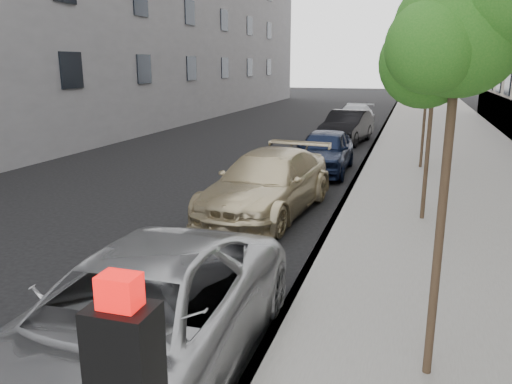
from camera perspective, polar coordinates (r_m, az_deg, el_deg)
The scene contains 10 objects.
sidewalk at distance 28.42m, azimuth 20.37°, elevation 6.07°, with size 6.40×72.00×0.14m, color gray.
curb at distance 28.43m, azimuth 14.05°, elevation 6.53°, with size 0.15×72.00×0.14m, color #9E9B93.
tree_near at distance 5.67m, azimuth 22.48°, elevation 16.52°, with size 1.68×1.48×4.73m.
tree_mid at distance 12.16m, azimuth 19.85°, elevation 12.82°, with size 1.51×1.31×4.19m.
tree_far at distance 18.65m, azimuth 19.19°, elevation 13.17°, with size 1.60×1.40×4.24m.
minivan at distance 6.21m, azimuth -13.49°, elevation -14.41°, with size 2.58×5.60×1.56m, color #A5A6A9.
suv at distance 12.73m, azimuth 1.32°, elevation 1.00°, with size 2.20×5.42×1.57m, color #C9B98F.
sedan_blue at distance 17.93m, azimuth 7.83°, elevation 4.68°, with size 1.79×4.45×1.51m, color black.
sedan_black at distance 24.85m, azimuth 10.33°, elevation 7.32°, with size 1.66×4.77×1.57m, color black.
sedan_rear at distance 30.26m, azimuth 11.20°, elevation 8.36°, with size 2.00×4.92×1.43m, color #AFB1B8.
Camera 1 is at (2.82, -4.15, 3.72)m, focal length 35.00 mm.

